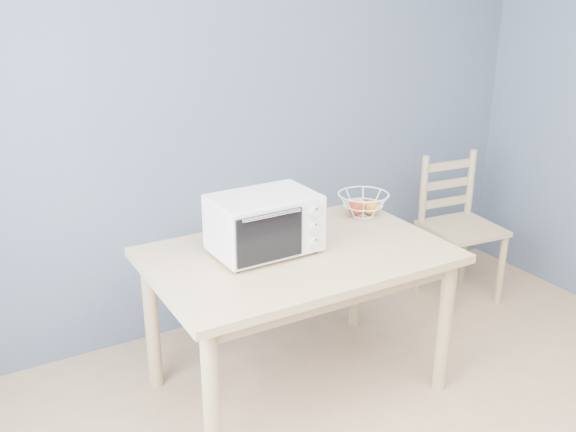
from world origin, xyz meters
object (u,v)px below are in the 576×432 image
dining_table (298,271)px  toaster_oven (261,224)px  fruit_basket (362,204)px  dining_chair (458,229)px

dining_table → toaster_oven: toaster_oven is taller
fruit_basket → dining_chair: 0.94m
dining_table → toaster_oven: size_ratio=2.86×
dining_table → dining_chair: dining_chair is taller
dining_table → toaster_oven: (-0.16, 0.07, 0.25)m
dining_chair → fruit_basket: bearing=-165.5°
toaster_oven → dining_chair: 1.66m
dining_table → dining_chair: (1.41, 0.38, -0.19)m
dining_table → toaster_oven: 0.30m
toaster_oven → dining_table: bearing=-24.4°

